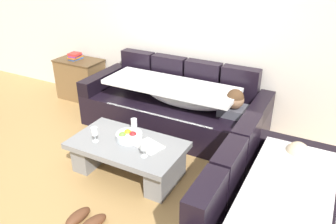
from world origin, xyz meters
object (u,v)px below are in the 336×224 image
(couch_near_window, at_px, (269,220))
(wine_glass_far_back, at_px, (134,123))
(wine_glass_near_right, at_px, (144,146))
(open_magazine, at_px, (149,146))
(wine_glass_near_left, at_px, (94,132))
(couch_along_wall, at_px, (176,107))
(book_stack_on_cabinet, at_px, (75,56))
(coffee_table, at_px, (128,154))
(side_cabinet, at_px, (81,79))
(fruit_bowl, at_px, (129,136))
(pair_of_shoes, at_px, (86,220))

(couch_near_window, height_order, wine_glass_far_back, couch_near_window)
(wine_glass_near_right, distance_m, open_magazine, 0.22)
(open_magazine, bearing_deg, wine_glass_near_left, -143.68)
(couch_along_wall, distance_m, couch_near_window, 2.12)
(couch_near_window, distance_m, book_stack_on_cabinet, 3.83)
(coffee_table, distance_m, wine_glass_far_back, 0.34)
(coffee_table, height_order, wine_glass_far_back, wine_glass_far_back)
(coffee_table, xyz_separation_m, side_cabinet, (-1.79, 1.33, 0.08))
(couch_along_wall, xyz_separation_m, wine_glass_far_back, (-0.07, -0.88, 0.17))
(couch_near_window, height_order, wine_glass_near_left, couch_near_window)
(wine_glass_far_back, bearing_deg, fruit_bowl, -78.92)
(fruit_bowl, relative_size, book_stack_on_cabinet, 1.23)
(wine_glass_near_left, xyz_separation_m, side_cabinet, (-1.48, 1.46, -0.17))
(fruit_bowl, height_order, side_cabinet, side_cabinet)
(couch_along_wall, bearing_deg, couch_near_window, -43.47)
(couch_along_wall, bearing_deg, pair_of_shoes, -88.16)
(couch_along_wall, height_order, fruit_bowl, couch_along_wall)
(wine_glass_near_right, distance_m, wine_glass_far_back, 0.49)
(pair_of_shoes, bearing_deg, wine_glass_near_right, 72.99)
(couch_near_window, bearing_deg, pair_of_shoes, 106.92)
(couch_along_wall, relative_size, pair_of_shoes, 7.01)
(couch_along_wall, distance_m, wine_glass_near_left, 1.29)
(wine_glass_near_right, height_order, book_stack_on_cabinet, book_stack_on_cabinet)
(couch_along_wall, distance_m, wine_glass_far_back, 0.90)
(wine_glass_near_right, bearing_deg, side_cabinet, 145.03)
(couch_near_window, relative_size, fruit_bowl, 6.32)
(couch_near_window, xyz_separation_m, wine_glass_near_left, (-1.87, 0.23, 0.16))
(fruit_bowl, height_order, book_stack_on_cabinet, book_stack_on_cabinet)
(fruit_bowl, height_order, pair_of_shoes, fruit_bowl)
(wine_glass_near_right, bearing_deg, couch_near_window, -10.13)
(book_stack_on_cabinet, bearing_deg, open_magazine, -31.45)
(wine_glass_far_back, bearing_deg, couch_near_window, -19.75)
(wine_glass_near_left, xyz_separation_m, book_stack_on_cabinet, (-1.54, 1.46, 0.19))
(open_magazine, height_order, pair_of_shoes, open_magazine)
(coffee_table, distance_m, side_cabinet, 2.23)
(wine_glass_near_right, bearing_deg, coffee_table, 155.58)
(coffee_table, bearing_deg, open_magazine, 11.23)
(couch_along_wall, xyz_separation_m, coffee_table, (-0.02, -1.10, -0.09))
(coffee_table, height_order, side_cabinet, side_cabinet)
(wine_glass_near_left, relative_size, open_magazine, 0.59)
(wine_glass_near_left, bearing_deg, wine_glass_far_back, 53.79)
(couch_along_wall, distance_m, fruit_bowl, 1.04)
(wine_glass_near_right, height_order, pair_of_shoes, wine_glass_near_right)
(wine_glass_far_back, xyz_separation_m, book_stack_on_cabinet, (-1.80, 1.11, 0.19))
(couch_along_wall, distance_m, coffee_table, 1.10)
(wine_glass_far_back, relative_size, pair_of_shoes, 0.49)
(couch_near_window, bearing_deg, coffee_table, 77.05)
(book_stack_on_cabinet, bearing_deg, pair_of_shoes, -47.81)
(book_stack_on_cabinet, height_order, pair_of_shoes, book_stack_on_cabinet)
(wine_glass_far_back, distance_m, side_cabinet, 2.07)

